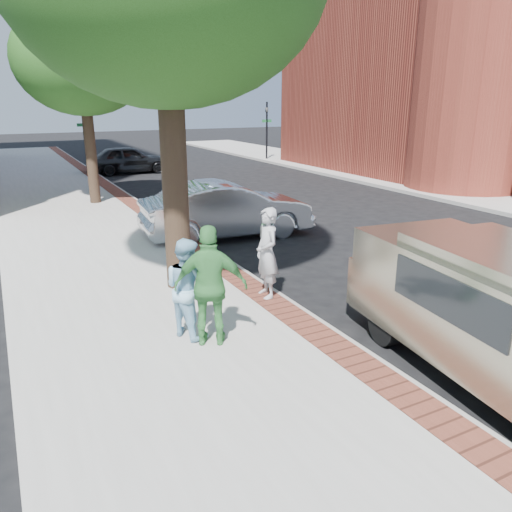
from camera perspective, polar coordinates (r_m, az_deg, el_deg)
ground at (r=9.47m, az=-1.37°, el=-7.19°), size 120.00×120.00×0.00m
sidewalk at (r=16.37m, az=-18.73°, el=2.83°), size 5.00×60.00×0.15m
brick_strip at (r=16.80m, az=-11.35°, el=4.06°), size 0.60×60.00×0.01m
curb at (r=16.91m, az=-10.19°, el=3.94°), size 0.10×60.00×0.15m
sidewalk_far at (r=24.43m, az=21.66°, el=7.12°), size 5.00×60.00×0.15m
church at (r=32.55m, az=24.10°, el=21.90°), size 19.00×16.00×20.40m
signal_near at (r=30.15m, az=-19.06°, el=13.32°), size 0.70×0.15×3.80m
signal_far at (r=33.94m, az=1.24°, el=14.59°), size 0.70×0.15×3.80m
tree_far at (r=20.05m, az=-19.28°, el=20.42°), size 4.80×4.80×7.14m
parking_meter at (r=9.94m, az=1.20°, el=1.44°), size 0.12×0.32×1.47m
person_gray at (r=9.81m, az=1.27°, el=0.33°), size 0.49×0.70×1.82m
person_officer at (r=8.30m, az=-7.88°, el=-3.60°), size 0.89×0.99×1.68m
person_green at (r=7.91m, az=-5.18°, el=-3.45°), size 1.25×0.95×1.97m
sedan_silver at (r=14.83m, az=-3.30°, el=5.29°), size 5.15×2.14×1.66m
bg_car at (r=29.06m, az=-14.37°, el=10.64°), size 4.56×1.99×1.53m
van at (r=7.93m, az=26.55°, el=-5.60°), size 2.73×5.62×2.00m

